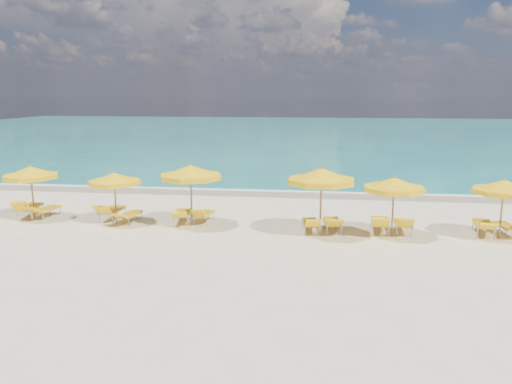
# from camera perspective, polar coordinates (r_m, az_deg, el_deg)

# --- Properties ---
(ground_plane) EXTENTS (120.00, 120.00, 0.00)m
(ground_plane) POSITION_cam_1_polar(r_m,az_deg,el_deg) (19.57, -0.57, -4.30)
(ground_plane) COLOR beige
(ocean) EXTENTS (120.00, 80.00, 0.30)m
(ocean) POSITION_cam_1_polar(r_m,az_deg,el_deg) (66.92, 5.24, 6.73)
(ocean) COLOR #14756F
(ocean) RESTS_ON ground
(wet_sand_band) EXTENTS (120.00, 2.60, 0.01)m
(wet_sand_band) POSITION_cam_1_polar(r_m,az_deg,el_deg) (26.72, 1.65, -0.07)
(wet_sand_band) COLOR tan
(wet_sand_band) RESTS_ON ground
(foam_line) EXTENTS (120.00, 1.20, 0.03)m
(foam_line) POSITION_cam_1_polar(r_m,az_deg,el_deg) (27.50, 1.82, 0.25)
(foam_line) COLOR white
(foam_line) RESTS_ON ground
(whitecap_near) EXTENTS (14.00, 0.36, 0.05)m
(whitecap_near) POSITION_cam_1_polar(r_m,az_deg,el_deg) (37.07, -6.09, 3.06)
(whitecap_near) COLOR white
(whitecap_near) RESTS_ON ground
(whitecap_far) EXTENTS (18.00, 0.30, 0.05)m
(whitecap_far) POSITION_cam_1_polar(r_m,az_deg,el_deg) (43.31, 14.57, 3.95)
(whitecap_far) COLOR white
(whitecap_far) RESTS_ON ground
(umbrella_1) EXTENTS (2.55, 2.55, 2.30)m
(umbrella_1) POSITION_cam_1_polar(r_m,az_deg,el_deg) (22.90, -24.36, 2.00)
(umbrella_1) COLOR #9A744D
(umbrella_1) RESTS_ON ground
(umbrella_2) EXTENTS (2.53, 2.53, 2.16)m
(umbrella_2) POSITION_cam_1_polar(r_m,az_deg,el_deg) (20.89, -15.90, 1.44)
(umbrella_2) COLOR #9A744D
(umbrella_2) RESTS_ON ground
(umbrella_3) EXTENTS (2.67, 2.67, 2.53)m
(umbrella_3) POSITION_cam_1_polar(r_m,az_deg,el_deg) (19.87, -7.48, 2.21)
(umbrella_3) COLOR #9A744D
(umbrella_3) RESTS_ON ground
(umbrella_4) EXTENTS (3.27, 3.27, 2.60)m
(umbrella_4) POSITION_cam_1_polar(r_m,az_deg,el_deg) (18.55, 7.49, 1.76)
(umbrella_4) COLOR #9A744D
(umbrella_4) RESTS_ON ground
(umbrella_5) EXTENTS (2.91, 2.91, 2.29)m
(umbrella_5) POSITION_cam_1_polar(r_m,az_deg,el_deg) (18.90, 15.51, 0.79)
(umbrella_5) COLOR #9A744D
(umbrella_5) RESTS_ON ground
(umbrella_6) EXTENTS (2.24, 2.24, 2.23)m
(umbrella_6) POSITION_cam_1_polar(r_m,az_deg,el_deg) (20.08, 26.46, 0.48)
(umbrella_6) COLOR #9A744D
(umbrella_6) RESTS_ON ground
(lounger_1_left) EXTENTS (0.98, 2.05, 0.96)m
(lounger_1_left) POSITION_cam_1_polar(r_m,az_deg,el_deg) (23.60, -24.46, -2.00)
(lounger_1_left) COLOR #A5A8AD
(lounger_1_left) RESTS_ON ground
(lounger_1_right) EXTENTS (0.84, 1.85, 0.72)m
(lounger_1_right) POSITION_cam_1_polar(r_m,az_deg,el_deg) (23.20, -22.88, -2.18)
(lounger_1_right) COLOR #A5A8AD
(lounger_1_right) RESTS_ON ground
(lounger_2_left) EXTENTS (0.69, 1.95, 0.88)m
(lounger_2_left) POSITION_cam_1_polar(r_m,az_deg,el_deg) (21.86, -16.14, -2.44)
(lounger_2_left) COLOR #A5A8AD
(lounger_2_left) RESTS_ON ground
(lounger_2_right) EXTENTS (0.76, 1.78, 0.62)m
(lounger_2_right) POSITION_cam_1_polar(r_m,az_deg,el_deg) (21.20, -14.26, -2.87)
(lounger_2_right) COLOR #A5A8AD
(lounger_2_right) RESTS_ON ground
(lounger_3_left) EXTENTS (0.93, 2.02, 0.78)m
(lounger_3_left) POSITION_cam_1_polar(r_m,az_deg,el_deg) (20.70, -8.44, -2.89)
(lounger_3_left) COLOR #A5A8AD
(lounger_3_left) RESTS_ON ground
(lounger_3_right) EXTENTS (0.67, 1.62, 0.75)m
(lounger_3_right) POSITION_cam_1_polar(r_m,az_deg,el_deg) (20.73, -5.94, -2.90)
(lounger_3_right) COLOR #A5A8AD
(lounger_3_right) RESTS_ON ground
(lounger_4_left) EXTENTS (0.80, 1.81, 0.77)m
(lounger_4_left) POSITION_cam_1_polar(r_m,az_deg,el_deg) (19.30, 6.25, -3.93)
(lounger_4_left) COLOR #A5A8AD
(lounger_4_left) RESTS_ON ground
(lounger_4_right) EXTENTS (0.79, 1.88, 0.78)m
(lounger_4_right) POSITION_cam_1_polar(r_m,az_deg,el_deg) (19.45, 8.72, -3.85)
(lounger_4_right) COLOR #A5A8AD
(lounger_4_right) RESTS_ON ground
(lounger_5_left) EXTENTS (0.80, 2.00, 0.89)m
(lounger_5_left) POSITION_cam_1_polar(r_m,az_deg,el_deg) (19.68, 13.92, -3.81)
(lounger_5_left) COLOR #A5A8AD
(lounger_5_left) RESTS_ON ground
(lounger_5_right) EXTENTS (0.68, 1.77, 0.82)m
(lounger_5_right) POSITION_cam_1_polar(r_m,az_deg,el_deg) (19.86, 16.42, -3.88)
(lounger_5_right) COLOR #A5A8AD
(lounger_5_right) RESTS_ON ground
(lounger_6_left) EXTENTS (0.91, 2.03, 0.76)m
(lounger_6_left) POSITION_cam_1_polar(r_m,az_deg,el_deg) (20.68, 24.54, -3.83)
(lounger_6_left) COLOR #A5A8AD
(lounger_6_left) RESTS_ON ground
(lounger_6_right) EXTENTS (0.76, 1.71, 0.65)m
(lounger_6_right) POSITION_cam_1_polar(r_m,az_deg,el_deg) (21.06, 26.72, -3.86)
(lounger_6_right) COLOR #A5A8AD
(lounger_6_right) RESTS_ON ground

